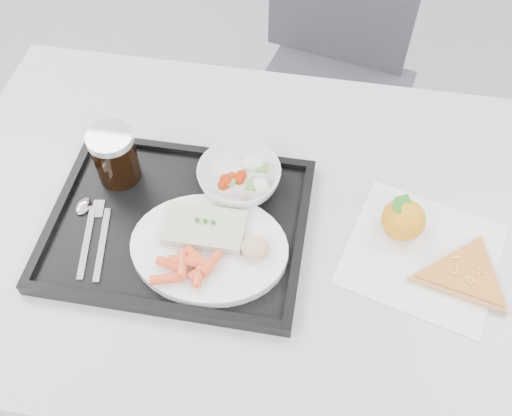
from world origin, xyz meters
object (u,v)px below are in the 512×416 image
Objects in this scene: table at (257,239)px; salad_bowl at (239,178)px; cola_glass at (115,155)px; pizza_slice at (465,275)px; tray at (179,225)px; dinner_plate at (209,248)px; tangerine at (403,220)px; chair at (333,61)px.

salad_bowl is at bearing 126.00° from table.
pizza_slice is at bearing -9.60° from cola_glass.
salad_bowl is at bearing 47.94° from tray.
pizza_slice is (0.43, 0.03, -0.01)m from dinner_plate.
tray is at bearing -33.32° from cola_glass.
cola_glass is 0.53m from tangerine.
salad_bowl is at bearing 172.06° from tangerine.
tray is at bearing -171.28° from tangerine.
salad_bowl reaches higher than table.
cola_glass is at bearing 146.15° from dinner_plate.
table is at bearing 17.79° from tray.
dinner_plate is at bearing -126.50° from table.
salad_bowl is 0.23m from cola_glass.
salad_bowl is at bearing 80.76° from dinner_plate.
tangerine is at bearing -7.94° from salad_bowl.
tray is 1.89× the size of pizza_slice.
cola_glass reaches higher than tray.
table is at bearing -9.61° from cola_glass.
dinner_plate is 0.15m from salad_bowl.
salad_bowl is at bearing -101.86° from chair.
pizza_slice is (0.63, -0.11, -0.06)m from cola_glass.
chair is at bearing 102.74° from tangerine.
cola_glass is (-0.13, 0.09, 0.06)m from tray.
table is 1.29× the size of chair.
chair reaches higher than salad_bowl.
tangerine is at bearing 18.33° from dinner_plate.
table is at bearing -97.64° from chair.
tray reaches higher than table.
chair reaches higher than pizza_slice.
dinner_plate is at bearing -99.24° from salad_bowl.
pizza_slice is (0.41, -0.12, -0.03)m from salad_bowl.
tray is at bearing -106.80° from chair.
cola_glass is (-0.27, 0.05, 0.14)m from table.
tray is 2.96× the size of salad_bowl.
salad_bowl is (0.02, 0.15, 0.01)m from dinner_plate.
table is 11.11× the size of cola_glass.
chair is at bearing 108.92° from pizza_slice.
cola_glass is (-0.23, -0.01, 0.03)m from salad_bowl.
cola_glass is at bearing 170.39° from table.
salad_bowl is at bearing 3.28° from cola_glass.
tangerine reaches higher than table.
tangerine is 0.14m from pizza_slice.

